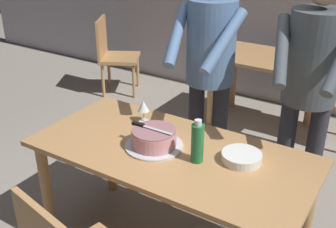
% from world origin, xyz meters
% --- Properties ---
extents(main_dining_table, '(1.63, 0.79, 0.75)m').
position_xyz_m(main_dining_table, '(0.00, 0.00, 0.63)').
color(main_dining_table, tan).
rests_on(main_dining_table, ground_plane).
extents(cake_on_platter, '(0.34, 0.34, 0.11)m').
position_xyz_m(cake_on_platter, '(-0.10, -0.02, 0.80)').
color(cake_on_platter, silver).
rests_on(cake_on_platter, main_dining_table).
extents(cake_knife, '(0.27, 0.02, 0.02)m').
position_xyz_m(cake_knife, '(-0.17, -0.02, 0.87)').
color(cake_knife, silver).
rests_on(cake_knife, cake_on_platter).
extents(plate_stack, '(0.22, 0.22, 0.05)m').
position_xyz_m(plate_stack, '(0.39, 0.10, 0.78)').
color(plate_stack, white).
rests_on(plate_stack, main_dining_table).
extents(wine_glass_near, '(0.08, 0.08, 0.14)m').
position_xyz_m(wine_glass_near, '(-0.35, 0.22, 0.85)').
color(wine_glass_near, silver).
rests_on(wine_glass_near, main_dining_table).
extents(water_bottle, '(0.07, 0.07, 0.25)m').
position_xyz_m(water_bottle, '(0.18, -0.02, 0.86)').
color(water_bottle, '#1E6B38').
rests_on(water_bottle, main_dining_table).
extents(person_cutting_cake, '(0.47, 0.56, 1.72)m').
position_xyz_m(person_cutting_cake, '(-0.08, 0.60, 1.08)').
color(person_cutting_cake, '#2D2D38').
rests_on(person_cutting_cake, ground_plane).
extents(person_standing_beside, '(0.46, 0.57, 1.72)m').
position_xyz_m(person_standing_beside, '(0.57, 0.63, 1.08)').
color(person_standing_beside, '#2D2D38').
rests_on(person_standing_beside, ground_plane).
extents(background_table, '(1.00, 0.70, 0.74)m').
position_xyz_m(background_table, '(-0.18, 2.00, 0.58)').
color(background_table, tan).
rests_on(background_table, ground_plane).
extents(background_chair_1, '(0.48, 0.48, 0.90)m').
position_xyz_m(background_chair_1, '(0.49, 2.06, 0.49)').
color(background_chair_1, tan).
rests_on(background_chair_1, ground_plane).
extents(background_chair_3, '(0.60, 0.60, 0.90)m').
position_xyz_m(background_chair_3, '(-2.00, 1.91, 0.49)').
color(background_chair_3, tan).
rests_on(background_chair_3, ground_plane).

